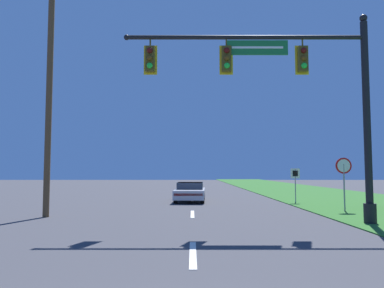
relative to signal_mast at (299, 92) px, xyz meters
name	(u,v)px	position (x,y,z in m)	size (l,w,h in m)	color
grass_verge_right	(312,193)	(6.58, 19.15, -4.81)	(10.00, 110.00, 0.04)	#2D6626
road_center_line	(192,200)	(-3.92, 11.15, -4.83)	(0.16, 34.80, 0.01)	silver
signal_mast	(299,92)	(0.00, 0.00, 0.00)	(9.19, 0.47, 7.72)	black
car_ahead	(190,192)	(-4.06, 10.28, -4.23)	(2.02, 4.70, 1.19)	black
stop_sign	(343,172)	(3.25, 4.15, -2.97)	(0.76, 0.07, 2.50)	gray
route_sign_post	(295,177)	(2.26, 8.93, -3.31)	(0.55, 0.06, 2.03)	gray
utility_pole_near	(49,85)	(-10.02, 2.09, 0.74)	(1.80, 0.26, 10.82)	brown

